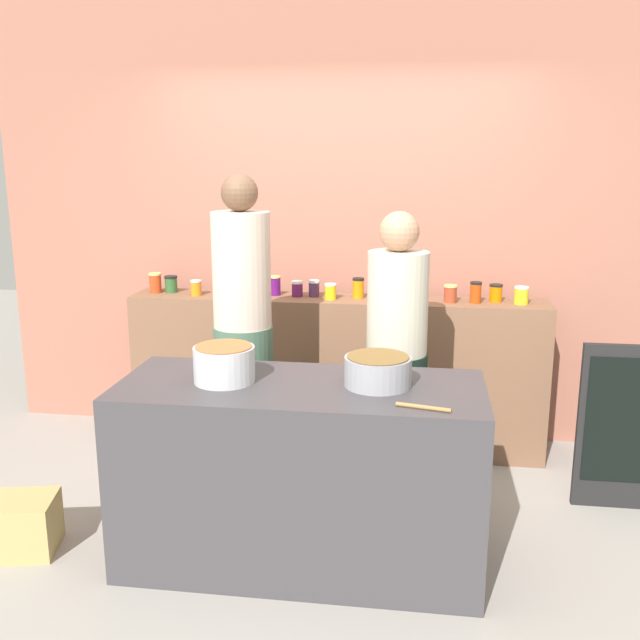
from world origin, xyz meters
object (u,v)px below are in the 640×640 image
at_px(preserve_jar_7, 330,291).
at_px(cooking_pot_left, 224,364).
at_px(preserve_jar_3, 247,287).
at_px(preserve_jar_10, 450,294).
at_px(cooking_pot_center, 378,371).
at_px(preserve_jar_4, 275,286).
at_px(preserve_jar_5, 297,289).
at_px(preserve_jar_13, 521,295).
at_px(preserve_jar_12, 496,293).
at_px(preserve_jar_0, 155,283).
at_px(wooden_spoon, 423,407).
at_px(preserve_jar_8, 358,288).
at_px(preserve_jar_6, 314,288).
at_px(preserve_jar_1, 171,284).
at_px(preserve_jar_9, 408,290).
at_px(cook_with_tongs, 244,356).
at_px(bread_crate, 16,525).
at_px(cook_in_cap, 396,378).
at_px(chalkboard_sign, 622,427).
at_px(preserve_jar_11, 476,292).
at_px(preserve_jar_2, 196,288).

distance_m(preserve_jar_7, cooking_pot_left, 1.40).
bearing_deg(preserve_jar_3, preserve_jar_10, -1.71).
relative_size(preserve_jar_10, cooking_pot_center, 0.36).
bearing_deg(preserve_jar_4, preserve_jar_5, -8.13).
bearing_deg(preserve_jar_13, preserve_jar_12, 162.96).
bearing_deg(preserve_jar_0, preserve_jar_12, 0.45).
distance_m(cooking_pot_left, wooden_spoon, 0.96).
xyz_separation_m(preserve_jar_0, preserve_jar_8, (1.36, 0.01, -0.00)).
bearing_deg(preserve_jar_8, preserve_jar_0, -179.61).
bearing_deg(wooden_spoon, preserve_jar_6, 113.03).
bearing_deg(preserve_jar_3, preserve_jar_5, 1.22).
relative_size(preserve_jar_1, cooking_pot_center, 0.36).
xyz_separation_m(preserve_jar_9, preserve_jar_13, (0.70, -0.07, -0.00)).
distance_m(preserve_jar_13, cook_with_tongs, 1.78).
relative_size(preserve_jar_1, cook_with_tongs, 0.06).
bearing_deg(bread_crate, cook_in_cap, 22.00).
distance_m(preserve_jar_3, cooking_pot_center, 1.67).
bearing_deg(chalkboard_sign, preserve_jar_13, 128.97).
relative_size(preserve_jar_8, preserve_jar_11, 0.99).
distance_m(preserve_jar_0, preserve_jar_3, 0.63).
bearing_deg(preserve_jar_4, preserve_jar_12, -0.41).
xyz_separation_m(preserve_jar_11, bread_crate, (-2.29, -1.50, -0.95)).
relative_size(preserve_jar_6, chalkboard_sign, 0.11).
bearing_deg(preserve_jar_0, preserve_jar_2, -10.13).
distance_m(cooking_pot_left, chalkboard_sign, 2.21).
relative_size(preserve_jar_0, preserve_jar_4, 1.04).
bearing_deg(cook_with_tongs, preserve_jar_2, 123.64).
bearing_deg(preserve_jar_10, preserve_jar_2, -179.54).
bearing_deg(preserve_jar_2, preserve_jar_8, 3.37).
xyz_separation_m(bread_crate, chalkboard_sign, (3.07, 0.90, 0.34)).
xyz_separation_m(preserve_jar_13, cooking_pot_center, (-0.80, -1.35, -0.11)).
height_order(preserve_jar_12, cook_in_cap, cook_in_cap).
relative_size(preserve_jar_3, preserve_jar_12, 0.99).
xyz_separation_m(preserve_jar_1, preserve_jar_6, (0.97, -0.00, -0.00)).
relative_size(preserve_jar_4, preserve_jar_7, 1.26).
bearing_deg(preserve_jar_7, cook_with_tongs, -116.99).
distance_m(preserve_jar_3, preserve_jar_12, 1.60).
relative_size(preserve_jar_0, cooking_pot_left, 0.46).
height_order(preserve_jar_0, preserve_jar_4, preserve_jar_0).
relative_size(preserve_jar_6, preserve_jar_8, 0.82).
distance_m(preserve_jar_1, cook_with_tongs, 1.12).
height_order(preserve_jar_3, preserve_jar_13, preserve_jar_3).
distance_m(preserve_jar_0, preserve_jar_11, 2.10).
distance_m(preserve_jar_0, preserve_jar_5, 0.96).
bearing_deg(bread_crate, preserve_jar_9, 40.24).
bearing_deg(preserve_jar_10, preserve_jar_0, 178.82).
xyz_separation_m(preserve_jar_9, preserve_jar_11, (0.42, -0.08, 0.01)).
bearing_deg(preserve_jar_11, preserve_jar_12, 23.66).
xyz_separation_m(preserve_jar_0, preserve_jar_12, (2.23, 0.02, -0.01)).
distance_m(preserve_jar_11, chalkboard_sign, 1.16).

